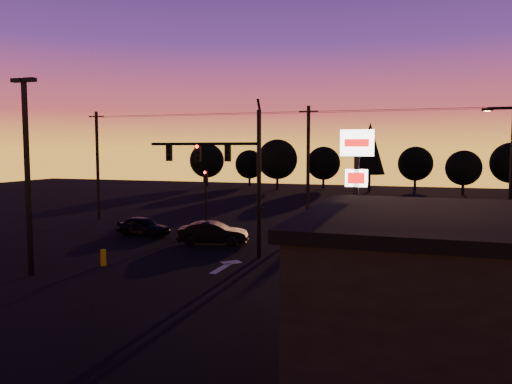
# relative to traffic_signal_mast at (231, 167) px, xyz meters

# --- Properties ---
(ground) EXTENTS (120.00, 120.00, 0.00)m
(ground) POSITION_rel_traffic_signal_mast_xyz_m (0.10, -3.99, -4.94)
(ground) COLOR black
(ground) RESTS_ON ground
(lane_arrow) EXTENTS (1.20, 3.10, 0.01)m
(lane_arrow) POSITION_rel_traffic_signal_mast_xyz_m (0.60, -2.33, -4.93)
(lane_arrow) COLOR beige
(lane_arrow) RESTS_ON ground
(traffic_signal_mast) EXTENTS (6.79, 0.52, 8.58)m
(traffic_signal_mast) POSITION_rel_traffic_signal_mast_xyz_m (0.00, 0.00, 0.00)
(traffic_signal_mast) COLOR black
(traffic_signal_mast) RESTS_ON ground
(secondary_signal) EXTENTS (0.30, 0.31, 4.35)m
(secondary_signal) POSITION_rel_traffic_signal_mast_xyz_m (-4.90, 7.49, -2.07)
(secondary_signal) COLOR black
(secondary_signal) RESTS_ON ground
(parking_lot_light) EXTENTS (1.25, 0.30, 9.14)m
(parking_lot_light) POSITION_rel_traffic_signal_mast_xyz_m (-7.40, -6.99, 0.33)
(parking_lot_light) COLOR black
(parking_lot_light) RESTS_ON ground
(pylon_sign) EXTENTS (1.50, 0.28, 6.80)m
(pylon_sign) POSITION_rel_traffic_signal_mast_xyz_m (7.10, -2.49, -0.02)
(pylon_sign) COLOR black
(pylon_sign) RESTS_ON ground
(streetlight) EXTENTS (1.55, 0.35, 8.00)m
(streetlight) POSITION_rel_traffic_signal_mast_xyz_m (14.01, 1.51, -0.52)
(streetlight) COLOR black
(streetlight) RESTS_ON ground
(utility_pole_0) EXTENTS (1.40, 0.26, 9.00)m
(utility_pole_0) POSITION_rel_traffic_signal_mast_xyz_m (-15.90, 10.01, -0.34)
(utility_pole_0) COLOR black
(utility_pole_0) RESTS_ON ground
(utility_pole_1) EXTENTS (1.40, 0.26, 9.00)m
(utility_pole_1) POSITION_rel_traffic_signal_mast_xyz_m (2.10, 10.01, -0.34)
(utility_pole_1) COLOR black
(utility_pole_1) RESTS_ON ground
(power_wires) EXTENTS (36.00, 1.22, 0.07)m
(power_wires) POSITION_rel_traffic_signal_mast_xyz_m (2.10, 10.01, 3.63)
(power_wires) COLOR black
(power_wires) RESTS_ON ground
(bollard) EXTENTS (0.28, 0.28, 0.84)m
(bollard) POSITION_rel_traffic_signal_mast_xyz_m (-5.32, -4.30, -4.52)
(bollard) COLOR #BEBA03
(bollard) RESTS_ON ground
(tree_0) EXTENTS (5.36, 5.36, 6.74)m
(tree_0) POSITION_rel_traffic_signal_mast_xyz_m (-21.90, 46.01, -0.88)
(tree_0) COLOR black
(tree_0) RESTS_ON ground
(tree_1) EXTENTS (4.54, 4.54, 5.71)m
(tree_1) POSITION_rel_traffic_signal_mast_xyz_m (-15.90, 49.01, -1.50)
(tree_1) COLOR black
(tree_1) RESTS_ON ground
(tree_2) EXTENTS (5.77, 5.78, 7.26)m
(tree_2) POSITION_rel_traffic_signal_mast_xyz_m (-9.90, 44.01, -0.57)
(tree_2) COLOR black
(tree_2) RESTS_ON ground
(tree_3) EXTENTS (4.95, 4.95, 6.22)m
(tree_3) POSITION_rel_traffic_signal_mast_xyz_m (-3.90, 48.01, -1.19)
(tree_3) COLOR black
(tree_3) RESTS_ON ground
(tree_4) EXTENTS (4.18, 4.18, 9.50)m
(tree_4) POSITION_rel_traffic_signal_mast_xyz_m (3.10, 45.01, 0.99)
(tree_4) COLOR black
(tree_4) RESTS_ON ground
(tree_5) EXTENTS (4.95, 4.95, 6.22)m
(tree_5) POSITION_rel_traffic_signal_mast_xyz_m (9.10, 50.01, -1.19)
(tree_5) COLOR black
(tree_5) RESTS_ON ground
(tree_6) EXTENTS (4.54, 4.54, 5.71)m
(tree_6) POSITION_rel_traffic_signal_mast_xyz_m (15.10, 44.01, -1.50)
(tree_6) COLOR black
(tree_6) RESTS_ON ground
(tree_7) EXTENTS (5.36, 5.36, 6.74)m
(tree_7) POSITION_rel_traffic_signal_mast_xyz_m (21.10, 47.01, -0.88)
(tree_7) COLOR black
(tree_7) RESTS_ON ground
(car_left) EXTENTS (4.10, 2.26, 1.32)m
(car_left) POSITION_rel_traffic_signal_mast_xyz_m (-8.03, 4.02, -4.28)
(car_left) COLOR black
(car_left) RESTS_ON ground
(car_mid) EXTENTS (4.54, 2.46, 1.42)m
(car_mid) POSITION_rel_traffic_signal_mast_xyz_m (-2.26, 2.68, -4.23)
(car_mid) COLOR black
(car_mid) RESTS_ON ground
(suv_parked) EXTENTS (4.77, 5.61, 1.43)m
(suv_parked) POSITION_rel_traffic_signal_mast_xyz_m (9.44, -6.39, -4.22)
(suv_parked) COLOR black
(suv_parked) RESTS_ON ground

